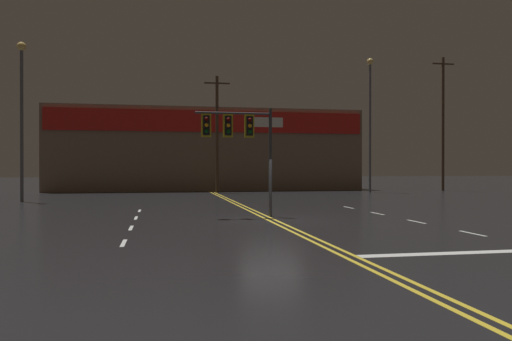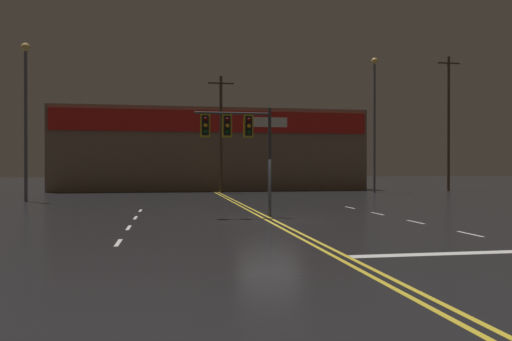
% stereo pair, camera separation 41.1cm
% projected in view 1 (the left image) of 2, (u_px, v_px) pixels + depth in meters
% --- Properties ---
extents(ground_plane, '(200.00, 200.00, 0.00)m').
position_uv_depth(ground_plane, '(271.00, 220.00, 20.36)').
color(ground_plane, black).
extents(road_markings, '(16.23, 60.00, 0.01)m').
position_uv_depth(road_markings, '(311.00, 224.00, 18.79)').
color(road_markings, gold).
rests_on(road_markings, ground).
extents(traffic_signal_median, '(3.33, 0.36, 4.72)m').
position_uv_depth(traffic_signal_median, '(237.00, 133.00, 21.40)').
color(traffic_signal_median, '#38383D').
rests_on(traffic_signal_median, ground).
extents(streetlight_median_approach, '(0.56, 0.56, 11.64)m').
position_uv_depth(streetlight_median_approach, '(370.00, 109.00, 43.21)').
color(streetlight_median_approach, '#59595E').
rests_on(streetlight_median_approach, ground).
extents(streetlight_far_right, '(0.56, 0.56, 10.01)m').
position_uv_depth(streetlight_far_right, '(22.00, 101.00, 31.18)').
color(streetlight_far_right, '#59595E').
rests_on(streetlight_far_right, ground).
extents(building_backdrop, '(29.19, 10.23, 7.69)m').
position_uv_depth(building_backdrop, '(206.00, 151.00, 50.04)').
color(building_backdrop, '#7A6651').
rests_on(building_backdrop, ground).
extents(utility_pole_row, '(44.16, 0.26, 12.42)m').
position_uv_depth(utility_pole_row, '(238.00, 127.00, 42.77)').
color(utility_pole_row, '#4C3828').
rests_on(utility_pole_row, ground).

